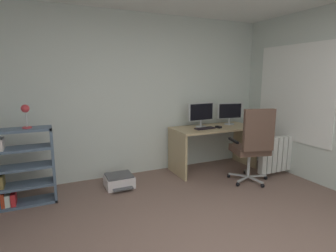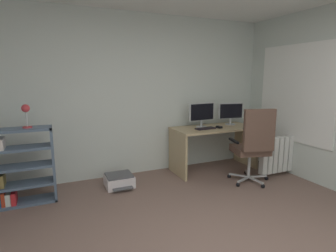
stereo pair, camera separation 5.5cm
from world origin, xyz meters
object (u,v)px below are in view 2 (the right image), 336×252
at_px(printer, 119,180).
at_px(desk_lamp, 26,112).
at_px(keyboard, 205,128).
at_px(computer_mouse, 219,127).
at_px(monitor_main, 202,113).
at_px(radiator, 286,153).
at_px(desk, 214,139).
at_px(office_chair, 254,143).
at_px(bookshelf, 10,170).
at_px(monitor_secondary, 231,112).

bearing_deg(printer, desk_lamp, -177.81).
relative_size(keyboard, computer_mouse, 3.40).
distance_m(monitor_main, keyboard, 0.30).
bearing_deg(computer_mouse, radiator, -44.49).
relative_size(monitor_main, printer, 1.13).
relative_size(desk, keyboard, 4.19).
height_order(desk, printer, desk).
distance_m(desk, printer, 1.75).
distance_m(desk_lamp, radiator, 3.91).
bearing_deg(office_chair, keyboard, 119.12).
xyz_separation_m(desk, office_chair, (0.16, -0.80, 0.08)).
height_order(office_chair, printer, office_chair).
bearing_deg(desk, computer_mouse, -77.74).
xyz_separation_m(computer_mouse, bookshelf, (-3.08, -0.02, -0.30)).
bearing_deg(keyboard, computer_mouse, -8.57).
bearing_deg(desk, bookshelf, -177.65).
bearing_deg(monitor_main, keyboard, -100.00).
distance_m(keyboard, computer_mouse, 0.26).
relative_size(bookshelf, printer, 2.22).
bearing_deg(radiator, monitor_secondary, 126.43).
bearing_deg(keyboard, printer, 175.66).
relative_size(monitor_main, keyboard, 1.46).
bearing_deg(keyboard, desk, 16.60).
xyz_separation_m(monitor_secondary, radiator, (0.57, -0.77, -0.63)).
height_order(keyboard, bookshelf, bookshelf).
distance_m(desk, office_chair, 0.82).
relative_size(monitor_main, monitor_secondary, 1.07).
bearing_deg(computer_mouse, bookshelf, 166.84).
bearing_deg(desk, radiator, -34.88).
xyz_separation_m(monitor_main, monitor_secondary, (0.60, 0.00, -0.02)).
bearing_deg(radiator, office_chair, -171.53).
bearing_deg(monitor_secondary, desk_lamp, -176.07).
bearing_deg(office_chair, bookshelf, 168.23).
bearing_deg(monitor_secondary, computer_mouse, -151.53).
bearing_deg(desk, keyboard, -159.30).
relative_size(bookshelf, radiator, 0.93).
bearing_deg(monitor_main, printer, -173.18).
xyz_separation_m(monitor_secondary, computer_mouse, (-0.38, -0.20, -0.21)).
height_order(bookshelf, desk_lamp, desk_lamp).
relative_size(desk, desk_lamp, 4.90).
xyz_separation_m(monitor_secondary, bookshelf, (-3.45, -0.22, -0.51)).
xyz_separation_m(bookshelf, printer, (1.37, 0.04, -0.37)).
distance_m(monitor_secondary, bookshelf, 3.50).
bearing_deg(radiator, printer, 167.39).
bearing_deg(office_chair, radiator, 8.47).
height_order(desk, radiator, desk).
height_order(computer_mouse, printer, computer_mouse).
xyz_separation_m(bookshelf, desk_lamp, (0.23, 0.00, 0.71)).
bearing_deg(office_chair, desk, 101.59).
relative_size(monitor_main, desk_lamp, 1.70).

